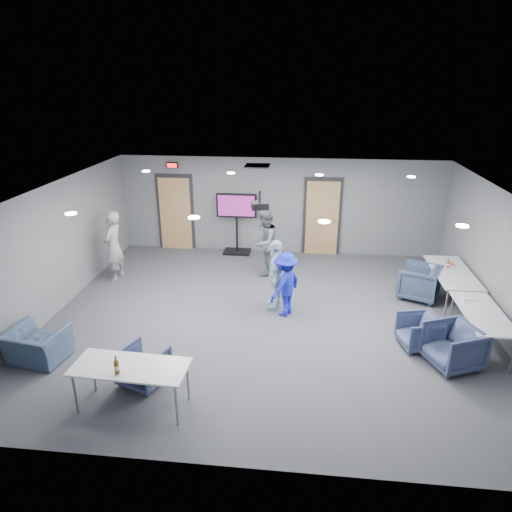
# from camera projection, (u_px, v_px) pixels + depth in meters

# --- Properties ---
(floor) EXTENTS (9.00, 9.00, 0.00)m
(floor) POSITION_uv_depth(u_px,v_px,m) (267.00, 318.00, 9.59)
(floor) COLOR #3D3F46
(floor) RESTS_ON ground
(ceiling) EXTENTS (9.00, 9.00, 0.00)m
(ceiling) POSITION_uv_depth(u_px,v_px,m) (268.00, 192.00, 8.61)
(ceiling) COLOR white
(ceiling) RESTS_ON wall_back
(wall_back) EXTENTS (9.00, 0.02, 2.70)m
(wall_back) POSITION_uv_depth(u_px,v_px,m) (280.00, 206.00, 12.81)
(wall_back) COLOR slate
(wall_back) RESTS_ON floor
(wall_front) EXTENTS (9.00, 0.02, 2.70)m
(wall_front) POSITION_uv_depth(u_px,v_px,m) (239.00, 381.00, 5.40)
(wall_front) COLOR slate
(wall_front) RESTS_ON floor
(wall_left) EXTENTS (0.02, 8.00, 2.70)m
(wall_left) POSITION_uv_depth(u_px,v_px,m) (54.00, 249.00, 9.56)
(wall_left) COLOR slate
(wall_left) RESTS_ON floor
(wall_right) EXTENTS (0.02, 8.00, 2.70)m
(wall_right) POSITION_uv_depth(u_px,v_px,m) (503.00, 267.00, 8.65)
(wall_right) COLOR slate
(wall_right) RESTS_ON floor
(door_left) EXTENTS (1.06, 0.17, 2.24)m
(door_left) POSITION_uv_depth(u_px,v_px,m) (176.00, 213.00, 13.17)
(door_left) COLOR black
(door_left) RESTS_ON wall_back
(door_right) EXTENTS (1.06, 0.17, 2.24)m
(door_right) POSITION_uv_depth(u_px,v_px,m) (322.00, 218.00, 12.75)
(door_right) COLOR black
(door_right) RESTS_ON wall_back
(exit_sign) EXTENTS (0.32, 0.08, 0.16)m
(exit_sign) POSITION_uv_depth(u_px,v_px,m) (172.00, 165.00, 12.65)
(exit_sign) COLOR black
(exit_sign) RESTS_ON wall_back
(hvac_diffuser) EXTENTS (0.60, 0.60, 0.03)m
(hvac_diffuser) POSITION_uv_depth(u_px,v_px,m) (257.00, 166.00, 11.27)
(hvac_diffuser) COLOR black
(hvac_diffuser) RESTS_ON ceiling
(downlights) EXTENTS (6.18, 3.78, 0.02)m
(downlights) POSITION_uv_depth(u_px,v_px,m) (268.00, 192.00, 8.62)
(downlights) COLOR white
(downlights) RESTS_ON ceiling
(person_a) EXTENTS (0.46, 0.66, 1.75)m
(person_a) POSITION_uv_depth(u_px,v_px,m) (114.00, 246.00, 11.13)
(person_a) COLOR gray
(person_a) RESTS_ON floor
(person_b) EXTENTS (0.87, 0.99, 1.71)m
(person_b) POSITION_uv_depth(u_px,v_px,m) (264.00, 242.00, 11.44)
(person_b) COLOR slate
(person_b) RESTS_ON floor
(person_c) EXTENTS (0.40, 0.93, 1.57)m
(person_c) POSITION_uv_depth(u_px,v_px,m) (276.00, 275.00, 9.74)
(person_c) COLOR silver
(person_c) RESTS_ON floor
(person_d) EXTENTS (0.91, 1.04, 1.39)m
(person_d) POSITION_uv_depth(u_px,v_px,m) (285.00, 284.00, 9.49)
(person_d) COLOR #1D24BC
(person_d) RESTS_ON floor
(chair_right_a) EXTENTS (1.11, 1.10, 0.77)m
(chair_right_a) POSITION_uv_depth(u_px,v_px,m) (419.00, 282.00, 10.34)
(chair_right_a) COLOR #36455E
(chair_right_a) RESTS_ON floor
(chair_right_b) EXTENTS (0.82, 0.81, 0.63)m
(chair_right_b) POSITION_uv_depth(u_px,v_px,m) (419.00, 332.00, 8.45)
(chair_right_b) COLOR #3C4768
(chair_right_b) RESTS_ON floor
(chair_right_c) EXTENTS (1.08, 1.06, 0.76)m
(chair_right_c) POSITION_uv_depth(u_px,v_px,m) (453.00, 346.00, 7.87)
(chair_right_c) COLOR #3A4364
(chair_right_c) RESTS_ON floor
(chair_front_a) EXTENTS (0.88, 0.89, 0.64)m
(chair_front_a) POSITION_uv_depth(u_px,v_px,m) (144.00, 366.00, 7.44)
(chair_front_a) COLOR #384162
(chair_front_a) RESTS_ON floor
(chair_front_b) EXTENTS (1.07, 0.97, 0.62)m
(chair_front_b) POSITION_uv_depth(u_px,v_px,m) (37.00, 345.00, 8.02)
(chair_front_b) COLOR #3C4D68
(chair_front_b) RESTS_ON floor
(table_right_a) EXTENTS (0.81, 1.95, 0.73)m
(table_right_a) POSITION_uv_depth(u_px,v_px,m) (452.00, 273.00, 10.05)
(table_right_a) COLOR silver
(table_right_a) RESTS_ON floor
(table_right_b) EXTENTS (0.72, 1.73, 0.73)m
(table_right_b) POSITION_uv_depth(u_px,v_px,m) (483.00, 315.00, 8.29)
(table_right_b) COLOR silver
(table_right_b) RESTS_ON floor
(table_front_left) EXTENTS (1.75, 0.80, 0.73)m
(table_front_left) POSITION_uv_depth(u_px,v_px,m) (130.00, 369.00, 6.75)
(table_front_left) COLOR silver
(table_front_left) RESTS_ON floor
(bottle_front) EXTENTS (0.08, 0.08, 0.30)m
(bottle_front) POSITION_uv_depth(u_px,v_px,m) (117.00, 367.00, 6.52)
(bottle_front) COLOR #5B380F
(bottle_front) RESTS_ON table_front_left
(bottle_right) EXTENTS (0.06, 0.06, 0.23)m
(bottle_right) POSITION_uv_depth(u_px,v_px,m) (448.00, 264.00, 10.20)
(bottle_right) COLOR #5B380F
(bottle_right) RESTS_ON table_right_a
(snack_box) EXTENTS (0.20, 0.16, 0.04)m
(snack_box) POSITION_uv_depth(u_px,v_px,m) (450.00, 263.00, 10.42)
(snack_box) COLOR #C84B32
(snack_box) RESTS_ON table_right_a
(wrapper) EXTENTS (0.20, 0.15, 0.04)m
(wrapper) POSITION_uv_depth(u_px,v_px,m) (469.00, 299.00, 8.73)
(wrapper) COLOR silver
(wrapper) RESTS_ON table_right_b
(tv_stand) EXTENTS (1.13, 0.54, 1.74)m
(tv_stand) POSITION_uv_depth(u_px,v_px,m) (237.00, 220.00, 12.83)
(tv_stand) COLOR black
(tv_stand) RESTS_ON floor
(projector) EXTENTS (0.38, 0.35, 0.35)m
(projector) POSITION_uv_depth(u_px,v_px,m) (260.00, 205.00, 8.82)
(projector) COLOR black
(projector) RESTS_ON ceiling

